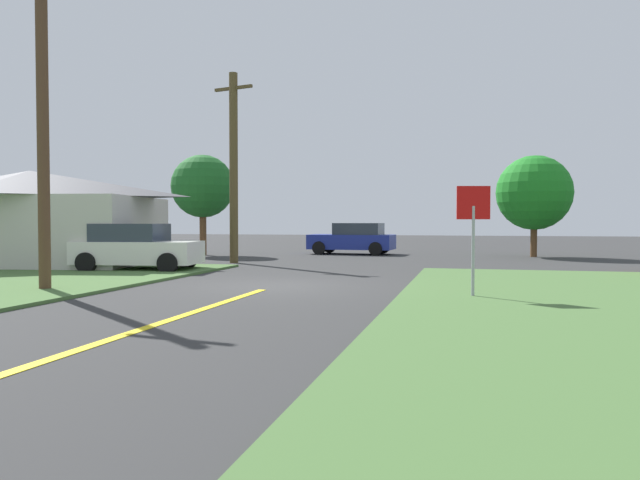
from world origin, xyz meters
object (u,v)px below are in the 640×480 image
parked_car_near_building (136,247)px  utility_pole_near (43,121)px  stop_sign (473,220)px  pine_tree_center (203,187)px  car_approaching_junction (353,239)px  utility_pole_mid (234,166)px  oak_tree_left (534,193)px  barn (30,218)px

parked_car_near_building → utility_pole_near: bearing=-87.1°
stop_sign → pine_tree_center: 19.56m
stop_sign → car_approaching_junction: (-5.94, 17.14, -0.92)m
utility_pole_mid → pine_tree_center: bearing=126.9°
car_approaching_junction → utility_pole_mid: utility_pole_mid is taller
parked_car_near_building → pine_tree_center: 10.05m
parked_car_near_building → utility_pole_mid: (1.71, 4.54, 3.15)m
pine_tree_center → utility_pole_near: bearing=-78.5°
stop_sign → car_approaching_junction: stop_sign is taller
car_approaching_junction → oak_tree_left: 9.15m
car_approaching_junction → utility_pole_near: (-4.06, -18.18, 3.29)m
parked_car_near_building → pine_tree_center: pine_tree_center is taller
parked_car_near_building → utility_pole_near: utility_pole_near is taller
car_approaching_junction → parked_car_near_building: bearing=70.4°
stop_sign → utility_pole_near: size_ratio=0.31×
oak_tree_left → stop_sign: bearing=-99.8°
utility_pole_near → oak_tree_left: utility_pole_near is taller
parked_car_near_building → barn: barn is taller
stop_sign → barn: size_ratio=0.25×
parked_car_near_building → pine_tree_center: size_ratio=0.85×
parked_car_near_building → oak_tree_left: 18.57m
utility_pole_near → oak_tree_left: size_ratio=1.63×
parked_car_near_building → oak_tree_left: oak_tree_left is taller
pine_tree_center → stop_sign: bearing=-47.6°
parked_car_near_building → utility_pole_mid: size_ratio=0.56×
car_approaching_junction → barn: barn is taller
car_approaching_junction → parked_car_near_building: size_ratio=1.03×
car_approaching_junction → utility_pole_near: utility_pole_near is taller
barn → pine_tree_center: bearing=69.1°
utility_pole_mid → barn: (-6.90, -3.43, -2.14)m
parked_car_near_building → barn: bearing=160.0°
parked_car_near_building → car_approaching_junction: bearing=59.0°
parked_car_near_building → pine_tree_center: bearing=93.9°
parked_car_near_building → stop_sign: bearing=-31.7°
car_approaching_junction → utility_pole_mid: (-3.49, -7.70, 3.15)m
utility_pole_near → utility_pole_mid: bearing=86.9°
oak_tree_left → pine_tree_center: 16.25m
pine_tree_center → utility_pole_mid: bearing=-53.1°
utility_pole_mid → car_approaching_junction: bearing=65.6°
stop_sign → utility_pole_near: utility_pole_near is taller
utility_pole_near → oak_tree_left: 22.07m
car_approaching_junction → utility_pole_near: 18.92m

